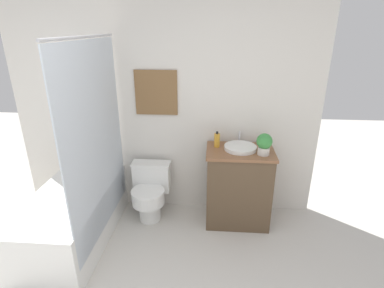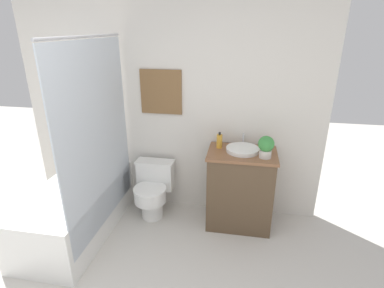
% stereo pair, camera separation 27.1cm
% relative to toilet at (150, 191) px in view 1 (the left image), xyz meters
% --- Properties ---
extents(wall_back, '(3.37, 0.07, 2.50)m').
position_rel_toilet_xyz_m(wall_back, '(0.14, 0.28, 0.93)').
color(wall_back, silver).
rests_on(wall_back, ground_plane).
extents(shower_area, '(0.70, 1.41, 1.98)m').
position_rel_toilet_xyz_m(shower_area, '(-0.68, -0.45, -0.02)').
color(shower_area, white).
rests_on(shower_area, ground_plane).
extents(toilet, '(0.43, 0.50, 0.62)m').
position_rel_toilet_xyz_m(toilet, '(0.00, 0.00, 0.00)').
color(toilet, white).
rests_on(toilet, ground_plane).
extents(vanity, '(0.70, 0.49, 0.85)m').
position_rel_toilet_xyz_m(vanity, '(0.97, -0.00, 0.10)').
color(vanity, brown).
rests_on(vanity, ground_plane).
extents(sink, '(0.34, 0.37, 0.13)m').
position_rel_toilet_xyz_m(sink, '(0.97, 0.02, 0.55)').
color(sink, white).
rests_on(sink, vanity).
extents(soap_bottle, '(0.06, 0.06, 0.17)m').
position_rel_toilet_xyz_m(soap_bottle, '(0.73, 0.08, 0.60)').
color(soap_bottle, gold).
rests_on(soap_bottle, vanity).
extents(potted_plant, '(0.16, 0.16, 0.22)m').
position_rel_toilet_xyz_m(potted_plant, '(1.19, -0.10, 0.65)').
color(potted_plant, beige).
rests_on(potted_plant, vanity).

